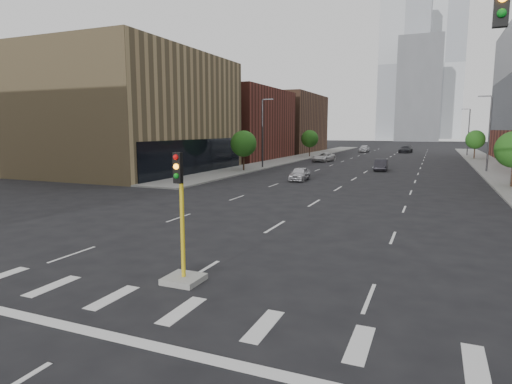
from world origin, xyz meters
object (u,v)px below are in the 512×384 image
Objects in this scene: car_far_left at (323,157)px; car_deep_right at (406,149)px; median_traffic_signal at (183,255)px; car_near_left at (300,174)px; car_distant at (364,148)px; car_mid_right at (381,165)px.

car_far_left is 33.80m from car_deep_right.
median_traffic_signal is 29.91m from car_near_left.
median_traffic_signal is 56.31m from car_far_left.
car_far_left is 31.76m from car_distant.
median_traffic_signal is 0.82× the size of car_deep_right.
car_mid_right is at bearing -40.14° from car_far_left.
median_traffic_signal is 43.49m from car_mid_right.
car_deep_right is 8.87m from car_distant.
car_distant is (-8.61, 43.87, 0.12)m from car_mid_right.
car_mid_right reaches higher than car_near_left.
car_far_left is 0.97× the size of car_deep_right.
median_traffic_signal is 87.75m from car_deep_right.
median_traffic_signal reaches higher than car_deep_right.
car_distant is (-7.11, 87.33, -0.14)m from median_traffic_signal.
car_deep_right is 1.10× the size of car_distant.
car_mid_right is at bearing -80.59° from car_deep_right.
car_near_left is 57.87m from car_distant.
median_traffic_signal is at bearing -81.41° from car_deep_right.
car_mid_right is 0.88× the size of car_distant.
car_mid_right is 15.93m from car_far_left.
car_near_left is (-4.86, 29.51, -0.29)m from median_traffic_signal.
car_mid_right is 44.70m from car_distant.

